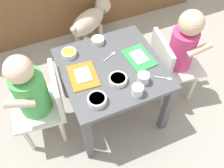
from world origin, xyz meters
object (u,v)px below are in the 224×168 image
water_cup_left (143,79)px  cereal_bowl_left_side (69,53)px  dog (91,19)px  spoon_by_left_tray (111,56)px  cereal_bowl_right_side (118,79)px  seated_child_left (33,92)px  dining_table (112,76)px  food_tray_right (139,57)px  food_tray_left (83,75)px  water_cup_right (137,91)px  spoon_by_right_tray (165,78)px  veggie_bowl_near (97,100)px  veggie_bowl_far (98,40)px  seated_child_right (181,48)px

water_cup_left → cereal_bowl_left_side: 0.45m
dog → spoon_by_left_tray: size_ratio=4.53×
dog → cereal_bowl_right_side: cereal_bowl_right_side is taller
seated_child_left → dog: bearing=51.4°
dining_table → cereal_bowl_left_side: 0.28m
dog → spoon_by_left_tray: (-0.10, -0.65, 0.24)m
dining_table → food_tray_right: size_ratio=2.82×
dining_table → seated_child_left: seated_child_left is taller
food_tray_left → water_cup_right: (0.21, -0.22, 0.02)m
spoon_by_left_tray → spoon_by_right_tray: (0.20, -0.27, 0.00)m
water_cup_left → veggie_bowl_near: water_cup_left is taller
veggie_bowl_far → seated_child_right: bearing=-27.5°
food_tray_right → spoon_by_right_tray: size_ratio=2.23×
food_tray_right → water_cup_left: (-0.06, -0.16, 0.02)m
water_cup_left → water_cup_right: 0.08m
cereal_bowl_right_side → veggie_bowl_far: bearing=87.6°
veggie_bowl_near → veggie_bowl_far: size_ratio=1.26×
cereal_bowl_left_side → spoon_by_right_tray: cereal_bowl_left_side is taller
cereal_bowl_left_side → spoon_by_left_tray: (0.22, -0.10, -0.01)m
seated_child_right → food_tray_left: seated_child_right is taller
dining_table → veggie_bowl_far: 0.23m
seated_child_right → cereal_bowl_left_side: seated_child_right is taller
spoon_by_right_tray → dog: bearing=95.9°
seated_child_left → water_cup_left: bearing=-17.8°
food_tray_right → veggie_bowl_near: veggie_bowl_near is taller
spoon_by_left_tray → spoon_by_right_tray: size_ratio=1.08×
food_tray_right → water_cup_right: size_ratio=3.26×
water_cup_left → water_cup_right: size_ratio=1.05×
dining_table → water_cup_right: 0.24m
veggie_bowl_far → cereal_bowl_right_side: (-0.01, -0.32, -0.00)m
veggie_bowl_near → cereal_bowl_left_side: (-0.03, 0.36, -0.00)m
dining_table → seated_child_left: size_ratio=0.82×
water_cup_left → food_tray_right: bearing=69.4°
water_cup_left → cereal_bowl_left_side: size_ratio=0.75×
dog → food_tray_right: bearing=-87.1°
spoon_by_left_tray → water_cup_left: bearing=-71.3°
seated_child_right → food_tray_right: (-0.27, 0.02, 0.02)m
food_tray_left → water_cup_left: water_cup_left is taller
seated_child_left → cereal_bowl_right_side: bearing=-15.9°
seated_child_right → spoon_by_left_tray: bearing=167.1°
food_tray_right → spoon_by_right_tray: food_tray_right is taller
food_tray_left → seated_child_right: bearing=-1.5°
dog → water_cup_left: water_cup_left is taller
veggie_bowl_far → dining_table: bearing=-90.6°
cereal_bowl_right_side → seated_child_left: bearing=164.1°
water_cup_left → spoon_by_right_tray: size_ratio=0.72×
food_tray_right → cereal_bowl_left_side: 0.40m
food_tray_right → spoon_by_right_tray: (0.06, -0.19, -0.00)m
water_cup_right → cereal_bowl_right_side: (-0.06, 0.11, -0.01)m
seated_child_left → water_cup_right: (0.48, -0.23, 0.04)m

